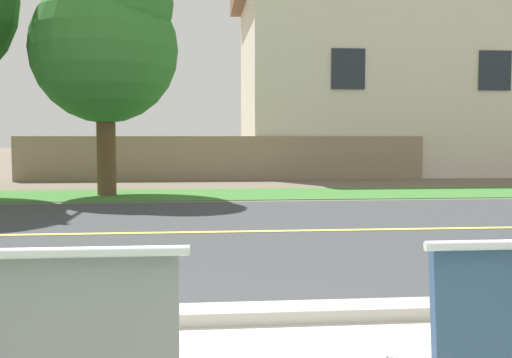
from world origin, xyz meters
name	(u,v)px	position (x,y,z in m)	size (l,w,h in m)	color
ground_plane	(223,218)	(0.00, 8.00, 0.00)	(140.00, 140.00, 0.00)	#665B4C
curb_edge	(251,314)	(0.00, 2.35, 0.06)	(44.00, 0.30, 0.11)	#ADA89E
street_asphalt	(226,232)	(0.00, 6.50, 0.00)	(52.00, 8.00, 0.01)	#383A3D
road_centre_line	(226,232)	(0.00, 6.50, 0.01)	(48.00, 0.14, 0.01)	#E0CC4C
far_verge_grass	(216,194)	(0.00, 12.14, 0.01)	(48.00, 2.80, 0.02)	#38702D
shade_tree_left	(109,39)	(-2.45, 12.15, 3.63)	(3.39, 3.39, 5.59)	brown
garden_wall	(223,158)	(0.37, 17.01, 0.70)	(13.00, 0.36, 1.40)	gray
house_across_street	(391,79)	(6.87, 20.21, 3.59)	(11.85, 6.91, 7.08)	beige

